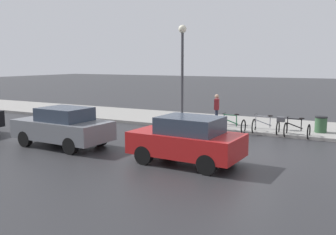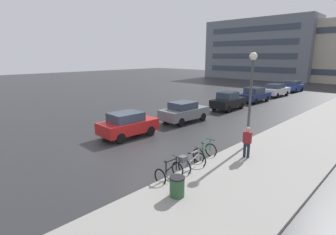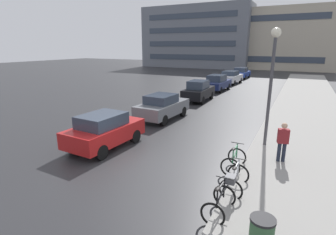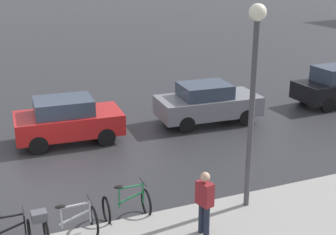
{
  "view_description": "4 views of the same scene",
  "coord_description": "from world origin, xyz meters",
  "px_view_note": "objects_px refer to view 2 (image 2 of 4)",
  "views": [
    {
      "loc": [
        -13.56,
        -3.94,
        3.39
      ],
      "look_at": [
        -0.35,
        2.98,
        1.17
      ],
      "focal_mm": 40.0,
      "sensor_mm": 36.0,
      "label": 1
    },
    {
      "loc": [
        10.64,
        -8.71,
        5.1
      ],
      "look_at": [
        -0.41,
        2.82,
        1.31
      ],
      "focal_mm": 28.0,
      "sensor_mm": 36.0,
      "label": 2
    },
    {
      "loc": [
        5.31,
        -7.63,
        4.53
      ],
      "look_at": [
        0.3,
        2.23,
        1.51
      ],
      "focal_mm": 28.0,
      "sensor_mm": 36.0,
      "label": 3
    },
    {
      "loc": [
        13.36,
        -1.51,
        6.23
      ],
      "look_at": [
        0.37,
        3.87,
        1.43
      ],
      "focal_mm": 50.0,
      "sensor_mm": 36.0,
      "label": 4
    }
  ],
  "objects_px": {
    "bicycle_second": "(190,162)",
    "car_grey": "(184,112)",
    "bicycle_nearest": "(169,172)",
    "car_navy": "(255,95)",
    "bicycle_third": "(205,152)",
    "car_white": "(275,90)",
    "trash_bin": "(177,188)",
    "car_blue": "(293,86)",
    "pedestrian": "(247,142)",
    "car_black": "(228,101)",
    "streetlamp": "(251,85)",
    "car_red": "(128,124)"
  },
  "relations": [
    {
      "from": "car_blue",
      "to": "streetlamp",
      "type": "relative_size",
      "value": 0.76
    },
    {
      "from": "car_blue",
      "to": "bicycle_second",
      "type": "bearing_deg",
      "value": -78.49
    },
    {
      "from": "car_red",
      "to": "car_navy",
      "type": "xyz_separation_m",
      "value": [
        -0.1,
        17.9,
        0.01
      ]
    },
    {
      "from": "bicycle_second",
      "to": "car_blue",
      "type": "relative_size",
      "value": 0.36
    },
    {
      "from": "car_black",
      "to": "car_blue",
      "type": "xyz_separation_m",
      "value": [
        -0.2,
        18.01,
        -0.05
      ]
    },
    {
      "from": "car_red",
      "to": "pedestrian",
      "type": "distance_m",
      "value": 7.58
    },
    {
      "from": "car_navy",
      "to": "car_white",
      "type": "bearing_deg",
      "value": 90.36
    },
    {
      "from": "streetlamp",
      "to": "bicycle_second",
      "type": "bearing_deg",
      "value": -94.16
    },
    {
      "from": "trash_bin",
      "to": "car_black",
      "type": "bearing_deg",
      "value": 115.25
    },
    {
      "from": "car_white",
      "to": "car_blue",
      "type": "distance_m",
      "value": 6.23
    },
    {
      "from": "pedestrian",
      "to": "bicycle_nearest",
      "type": "bearing_deg",
      "value": -106.22
    },
    {
      "from": "car_grey",
      "to": "bicycle_second",
      "type": "bearing_deg",
      "value": -47.84
    },
    {
      "from": "bicycle_second",
      "to": "car_grey",
      "type": "distance_m",
      "value": 9.24
    },
    {
      "from": "bicycle_third",
      "to": "car_red",
      "type": "distance_m",
      "value": 5.88
    },
    {
      "from": "bicycle_second",
      "to": "bicycle_third",
      "type": "height_order",
      "value": "bicycle_second"
    },
    {
      "from": "bicycle_third",
      "to": "streetlamp",
      "type": "relative_size",
      "value": 0.21
    },
    {
      "from": "bicycle_third",
      "to": "car_white",
      "type": "relative_size",
      "value": 0.25
    },
    {
      "from": "car_white",
      "to": "car_black",
      "type": "bearing_deg",
      "value": -89.12
    },
    {
      "from": "car_navy",
      "to": "bicycle_third",
      "type": "bearing_deg",
      "value": -71.31
    },
    {
      "from": "streetlamp",
      "to": "trash_bin",
      "type": "bearing_deg",
      "value": -83.45
    },
    {
      "from": "car_grey",
      "to": "streetlamp",
      "type": "height_order",
      "value": "streetlamp"
    },
    {
      "from": "car_black",
      "to": "trash_bin",
      "type": "height_order",
      "value": "car_black"
    },
    {
      "from": "car_grey",
      "to": "car_blue",
      "type": "height_order",
      "value": "car_grey"
    },
    {
      "from": "bicycle_third",
      "to": "car_blue",
      "type": "bearing_deg",
      "value": 101.42
    },
    {
      "from": "car_red",
      "to": "car_white",
      "type": "height_order",
      "value": "car_red"
    },
    {
      "from": "car_grey",
      "to": "trash_bin",
      "type": "height_order",
      "value": "car_grey"
    },
    {
      "from": "bicycle_nearest",
      "to": "car_black",
      "type": "xyz_separation_m",
      "value": [
        -6.09,
        14.63,
        0.46
      ]
    },
    {
      "from": "bicycle_nearest",
      "to": "bicycle_third",
      "type": "relative_size",
      "value": 0.98
    },
    {
      "from": "bicycle_nearest",
      "to": "bicycle_second",
      "type": "xyz_separation_m",
      "value": [
        0.1,
        1.26,
        0.11
      ]
    },
    {
      "from": "bicycle_second",
      "to": "trash_bin",
      "type": "distance_m",
      "value": 2.41
    },
    {
      "from": "streetlamp",
      "to": "bicycle_third",
      "type": "bearing_deg",
      "value": -103.43
    },
    {
      "from": "car_white",
      "to": "car_blue",
      "type": "relative_size",
      "value": 1.12
    },
    {
      "from": "car_black",
      "to": "pedestrian",
      "type": "xyz_separation_m",
      "value": [
        7.33,
        -10.35,
        0.12
      ]
    },
    {
      "from": "bicycle_nearest",
      "to": "car_navy",
      "type": "distance_m",
      "value": 21.42
    },
    {
      "from": "bicycle_nearest",
      "to": "car_white",
      "type": "height_order",
      "value": "car_white"
    },
    {
      "from": "car_black",
      "to": "streetlamp",
      "type": "relative_size",
      "value": 0.77
    },
    {
      "from": "bicycle_second",
      "to": "car_black",
      "type": "xyz_separation_m",
      "value": [
        -6.19,
        13.37,
        0.36
      ]
    },
    {
      "from": "bicycle_second",
      "to": "car_navy",
      "type": "distance_m",
      "value": 20.25
    },
    {
      "from": "car_navy",
      "to": "car_white",
      "type": "xyz_separation_m",
      "value": [
        -0.04,
        5.92,
        -0.02
      ]
    },
    {
      "from": "bicycle_second",
      "to": "car_red",
      "type": "distance_m",
      "value": 6.39
    },
    {
      "from": "car_white",
      "to": "trash_bin",
      "type": "relative_size",
      "value": 5.06
    },
    {
      "from": "car_navy",
      "to": "car_blue",
      "type": "distance_m",
      "value": 12.15
    },
    {
      "from": "car_white",
      "to": "trash_bin",
      "type": "xyz_separation_m",
      "value": [
        7.49,
        -27.28,
        -0.36
      ]
    },
    {
      "from": "bicycle_nearest",
      "to": "streetlamp",
      "type": "distance_m",
      "value": 6.73
    },
    {
      "from": "car_white",
      "to": "pedestrian",
      "type": "height_order",
      "value": "pedestrian"
    },
    {
      "from": "bicycle_third",
      "to": "car_white",
      "type": "height_order",
      "value": "car_white"
    },
    {
      "from": "bicycle_third",
      "to": "car_red",
      "type": "height_order",
      "value": "car_red"
    },
    {
      "from": "bicycle_second",
      "to": "car_grey",
      "type": "bearing_deg",
      "value": 132.16
    },
    {
      "from": "car_grey",
      "to": "car_black",
      "type": "height_order",
      "value": "car_black"
    },
    {
      "from": "bicycle_third",
      "to": "car_grey",
      "type": "bearing_deg",
      "value": 138.12
    }
  ]
}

